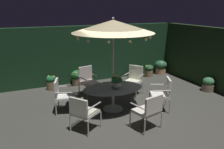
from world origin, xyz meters
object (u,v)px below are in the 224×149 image
at_px(potted_plant_back_right, 135,72).
at_px(potted_plant_right_far, 208,84).
at_px(patio_dining_table, 113,91).
at_px(patio_umbrella, 113,26).
at_px(potted_plant_right_near, 51,82).
at_px(centerpiece_planter, 117,81).
at_px(patio_chair_northeast, 62,94).
at_px(potted_plant_front_corner, 149,70).
at_px(patio_chair_south, 163,92).
at_px(potted_plant_back_center, 161,67).
at_px(patio_chair_east, 83,111).
at_px(patio_chair_southeast, 149,109).
at_px(patio_chair_north, 88,79).
at_px(potted_plant_left_near, 77,77).
at_px(patio_chair_southwest, 134,78).

relative_size(potted_plant_back_right, potted_plant_right_far, 1.20).
relative_size(patio_dining_table, potted_plant_back_right, 2.94).
height_order(patio_umbrella, potted_plant_right_near, patio_umbrella).
xyz_separation_m(centerpiece_planter, patio_chair_northeast, (-1.53, 0.62, -0.37)).
bearing_deg(potted_plant_front_corner, patio_chair_south, -116.03).
bearing_deg(centerpiece_planter, patio_chair_northeast, 157.93).
distance_m(patio_dining_table, potted_plant_back_center, 4.67).
xyz_separation_m(patio_chair_east, potted_plant_right_near, (-0.21, 3.53, -0.28)).
bearing_deg(patio_chair_southeast, patio_chair_north, 102.37).
distance_m(patio_chair_south, potted_plant_back_center, 4.16).
bearing_deg(patio_chair_northeast, patio_umbrella, -18.15).
relative_size(patio_chair_southeast, potted_plant_left_near, 1.61).
distance_m(patio_chair_east, patio_chair_southeast, 1.69).
xyz_separation_m(patio_dining_table, patio_umbrella, (0.00, -0.00, 1.97)).
relative_size(patio_chair_southeast, potted_plant_right_far, 1.81).
distance_m(patio_dining_table, potted_plant_right_far, 4.01).
bearing_deg(patio_dining_table, patio_chair_south, -24.95).
height_order(patio_chair_southeast, potted_plant_back_center, patio_chair_southeast).
relative_size(potted_plant_right_far, potted_plant_back_center, 0.83).
xyz_separation_m(potted_plant_back_right, potted_plant_back_center, (1.57, 0.26, -0.00)).
xyz_separation_m(patio_dining_table, potted_plant_right_far, (4.00, 0.04, -0.33)).
bearing_deg(potted_plant_back_center, patio_chair_north, -162.87).
xyz_separation_m(patio_chair_northeast, potted_plant_front_corner, (4.43, 2.09, -0.29)).
distance_m(patio_chair_east, potted_plant_back_center, 6.20).
height_order(potted_plant_right_near, potted_plant_front_corner, potted_plant_right_near).
bearing_deg(patio_chair_south, patio_chair_southwest, 95.49).
xyz_separation_m(potted_plant_right_far, potted_plant_back_center, (-0.25, 2.72, 0.08)).
distance_m(centerpiece_planter, patio_chair_south, 1.47).
bearing_deg(potted_plant_left_near, centerpiece_planter, -82.13).
xyz_separation_m(patio_chair_northeast, potted_plant_right_near, (0.02, 2.15, -0.30)).
bearing_deg(potted_plant_front_corner, patio_chair_southwest, -136.10).
distance_m(potted_plant_back_right, potted_plant_back_center, 1.59).
height_order(centerpiece_planter, patio_chair_northeast, centerpiece_planter).
distance_m(patio_chair_east, patio_chair_south, 2.65).
xyz_separation_m(centerpiece_planter, potted_plant_right_near, (-1.51, 2.77, -0.67)).
relative_size(patio_chair_north, patio_chair_southeast, 1.07).
distance_m(centerpiece_planter, patio_chair_east, 1.56).
height_order(patio_chair_northeast, potted_plant_back_right, patio_chair_northeast).
bearing_deg(patio_chair_north, potted_plant_front_corner, 17.94).
bearing_deg(patio_umbrella, potted_plant_right_near, 118.84).
distance_m(patio_chair_northeast, potted_plant_right_far, 5.49).
bearing_deg(potted_plant_back_right, potted_plant_left_near, 173.10).
bearing_deg(patio_chair_south, centerpiece_planter, 159.06).
height_order(patio_chair_northeast, potted_plant_front_corner, patio_chair_northeast).
bearing_deg(patio_chair_southwest, patio_chair_southeast, -110.42).
bearing_deg(potted_plant_front_corner, potted_plant_left_near, 175.98).
distance_m(patio_chair_southeast, potted_plant_back_center, 5.46).
xyz_separation_m(patio_umbrella, potted_plant_back_center, (3.75, 2.77, -2.23)).
bearing_deg(patio_dining_table, potted_plant_front_corner, 40.94).
relative_size(patio_chair_east, patio_chair_southeast, 0.99).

